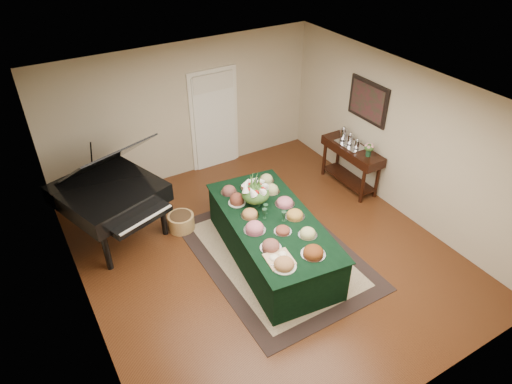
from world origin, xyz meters
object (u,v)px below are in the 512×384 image
buffet_table (272,238)px  floral_centerpiece (255,191)px  mahogany_sideboard (352,156)px  grand_piano (109,192)px

buffet_table → floral_centerpiece: bearing=93.5°
floral_centerpiece → mahogany_sideboard: floral_centerpiece is taller
grand_piano → mahogany_sideboard: (4.43, -0.82, -0.21)m
buffet_table → grand_piano: bearing=137.5°
buffet_table → mahogany_sideboard: mahogany_sideboard is taller
floral_centerpiece → mahogany_sideboard: 2.56m
grand_piano → floral_centerpiece: bearing=-34.7°
floral_centerpiece → grand_piano: 2.38m
floral_centerpiece → grand_piano: size_ratio=0.23×
mahogany_sideboard → grand_piano: bearing=169.5°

